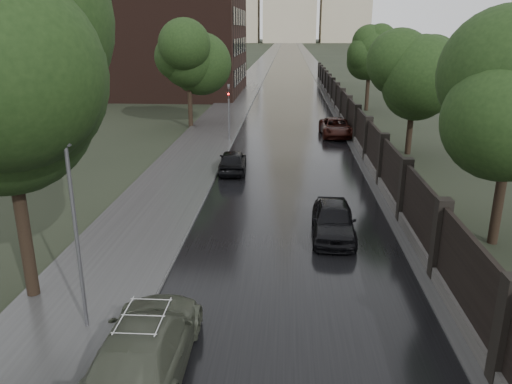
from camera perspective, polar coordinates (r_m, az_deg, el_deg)
name	(u,v)px	position (r m, az deg, el deg)	size (l,w,h in m)	color
ground	(292,376)	(12.25, 4.15, -20.21)	(800.00, 800.00, 0.00)	black
road	(289,50)	(199.76, 3.80, 15.91)	(8.00, 420.00, 0.02)	black
sidewalk_left	(274,50)	(199.84, 2.02, 15.96)	(4.00, 420.00, 0.16)	#2D2D2D
verge_right	(303,50)	(199.84, 5.44, 15.88)	(3.00, 420.00, 0.08)	#2D2D2D
fence_right	(346,113)	(42.42, 10.21, 8.91)	(0.45, 75.72, 2.70)	#383533
tree_left_near	(0,77)	(14.66, -27.21, 11.59)	(5.44, 5.44, 9.16)	black
tree_left_far	(188,61)	(40.44, -7.74, 14.63)	(4.25, 4.25, 7.39)	black
tree_right_b	(415,75)	(32.65, 17.72, 12.65)	(4.08, 4.08, 7.01)	black
tree_right_c	(370,58)	(50.28, 12.86, 14.68)	(4.08, 4.08, 7.01)	black
lamp_post	(77,237)	(13.21, -19.82, -4.88)	(0.25, 0.12, 5.11)	#59595E
traffic_light	(229,108)	(35.23, -3.12, 9.62)	(0.16, 0.32, 4.00)	#59595E
brick_building	(138,8)	(64.17, -13.28, 19.82)	(24.00, 18.00, 20.00)	black
volga_sedan	(146,345)	(12.17, -12.50, -16.71)	(2.03, 4.99, 1.45)	#3E4335
hatchback_left	(233,161)	(27.72, -2.69, 3.56)	(1.49, 3.70, 1.26)	black
car_right_near	(333,220)	(19.21, 8.83, -3.18)	(1.61, 4.00, 1.36)	black
car_right_far	(336,127)	(37.75, 9.12, 7.31)	(2.18, 4.73, 1.31)	black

